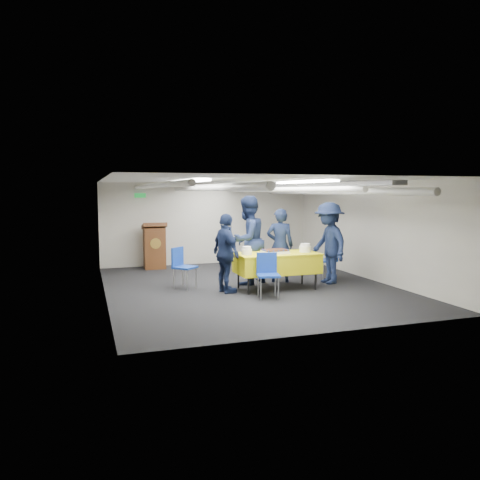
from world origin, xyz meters
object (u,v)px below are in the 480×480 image
serving_table (277,263)px  sailor_c (226,253)px  chair_near (268,270)px  chair_left (182,263)px  sailor_b (247,240)px  sailor_d (329,243)px  sailor_a (280,245)px  chair_right (329,257)px  sheet_cake (275,251)px  podium (154,246)px

serving_table → sailor_c: 1.15m
chair_near → chair_left: size_ratio=1.00×
sailor_b → sailor_d: sailor_b is taller
sailor_a → chair_right: bearing=-160.1°
sailor_d → chair_left: bearing=-101.6°
serving_table → chair_near: size_ratio=2.00×
serving_table → chair_left: 2.04m
sheet_cake → podium: (-2.01, 3.51, -0.20)m
chair_near → sailor_c: (-0.64, 0.66, 0.28)m
sailor_c → sailor_d: size_ratio=0.89×
chair_right → chair_left: size_ratio=1.00×
chair_near → sailor_d: sailor_d is taller
sheet_cake → chair_right: chair_right is taller
serving_table → sailor_d: (1.35, 0.23, 0.35)m
chair_left → chair_near: bearing=-45.2°
chair_near → sailor_b: 1.45m
podium → sailor_a: size_ratio=0.75×
sailor_b → sailor_d: (1.76, -0.49, -0.07)m
sailor_c → serving_table: bearing=-101.7°
sailor_a → sailor_c: sailor_a is taller
chair_right → chair_left: bearing=178.2°
sailor_b → sailor_d: size_ratio=1.08×
sheet_cake → sailor_c: (-1.05, 0.06, -0.00)m
serving_table → chair_near: bearing=-125.7°
sailor_a → sailor_d: sailor_d is taller
sheet_cake → sailor_a: (0.45, 0.78, 0.03)m
serving_table → sailor_a: sailor_a is taller
chair_right → serving_table: bearing=-157.8°
sailor_d → sailor_c: bearing=-87.1°
sailor_b → sailor_c: size_ratio=1.21×
sheet_cake → sailor_d: size_ratio=0.29×
chair_near → sailor_b: sailor_b is taller
sailor_a → sailor_c: 1.66m
chair_near → sailor_a: sailor_a is taller
serving_table → chair_right: chair_right is taller
chair_left → sailor_d: sailor_d is taller
chair_right → chair_near: bearing=-147.6°
chair_right → sailor_b: bearing=178.4°
chair_near → sailor_b: size_ratio=0.44×
chair_right → sailor_b: sailor_b is taller
sailor_a → sailor_c: (-1.50, -0.72, -0.03)m
chair_near → sailor_d: (1.83, 0.89, 0.38)m
serving_table → sailor_c: sailor_c is taller
sailor_b → chair_right: bearing=147.8°
serving_table → sailor_a: size_ratio=1.04×
chair_right → chair_left: same height
podium → sailor_c: 3.59m
chair_near → sailor_b: (0.07, 1.37, 0.45)m
sailor_a → sailor_b: 0.80m
sheet_cake → sailor_a: bearing=60.2°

